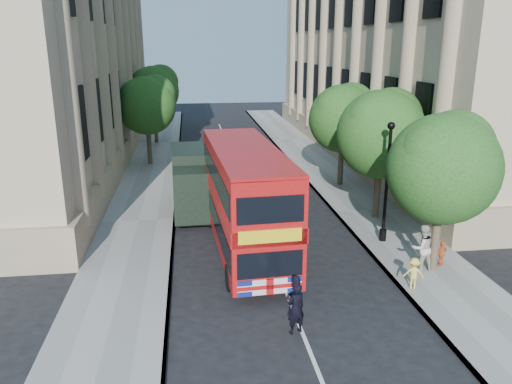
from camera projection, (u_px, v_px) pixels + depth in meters
name	position (u px, v px, depth m)	size (l,w,h in m)	color
ground	(299.00, 325.00, 15.37)	(120.00, 120.00, 0.00)	black
pavement_right	(367.00, 211.00, 25.57)	(3.50, 80.00, 0.12)	gray
pavement_left	(139.00, 221.00, 24.12)	(3.50, 80.00, 0.12)	gray
building_right	(414.00, 34.00, 37.33)	(12.00, 38.00, 18.00)	tan
building_left	(28.00, 33.00, 33.83)	(12.00, 38.00, 18.00)	tan
tree_right_near	(444.00, 163.00, 17.77)	(4.00, 4.00, 6.08)	#473828
tree_right_mid	(382.00, 130.00, 23.41)	(4.20, 4.20, 6.37)	#473828
tree_right_far	(344.00, 115.00, 29.15)	(4.00, 4.00, 6.15)	#473828
tree_left_far	(147.00, 102.00, 34.26)	(4.00, 4.00, 6.30)	#473828
tree_left_back	(154.00, 88.00, 41.78)	(4.20, 4.20, 6.65)	#473828
lamp_post	(386.00, 187.00, 20.98)	(0.32, 0.32, 5.16)	black
double_decker_bus	(246.00, 197.00, 20.13)	(2.99, 9.45, 4.31)	#AA0B0B
box_van	(196.00, 183.00, 25.07)	(2.46, 5.69, 3.21)	black
police_constable	(296.00, 309.00, 14.75)	(0.59, 0.38, 1.61)	black
woman_pedestrian	(422.00, 248.00, 18.58)	(0.88, 0.68, 1.80)	beige
child_a	(442.00, 253.00, 19.05)	(0.60, 0.25, 1.02)	orange
child_b	(414.00, 273.00, 17.30)	(0.72, 0.42, 1.12)	#E8D24F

